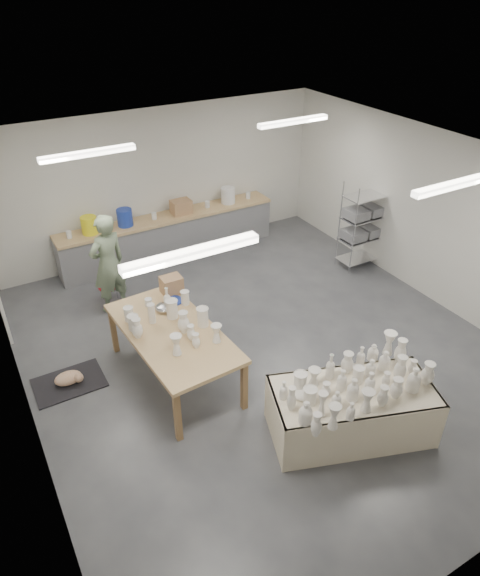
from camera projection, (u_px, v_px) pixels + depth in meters
room at (256, 234)px, 7.17m from camera, size 8.00×8.02×3.00m
back_counter at (169, 234)px, 10.69m from camera, size 4.60×0.60×1.24m
wire_shelf at (363, 223)px, 10.14m from camera, size 0.88×0.48×1.80m
drying_table at (352, 407)px, 6.58m from camera, size 2.27×1.65×1.10m
work_table at (172, 326)px, 7.33m from camera, size 1.29×2.37×1.23m
rug at (69, 383)px, 7.58m from camera, size 1.00×0.70×0.02m
cat at (69, 378)px, 7.53m from camera, size 0.46×0.39×0.17m
potter at (108, 264)px, 8.77m from camera, size 0.76×0.61×1.82m
red_stool at (108, 287)px, 9.29m from camera, size 0.41×0.41×0.34m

